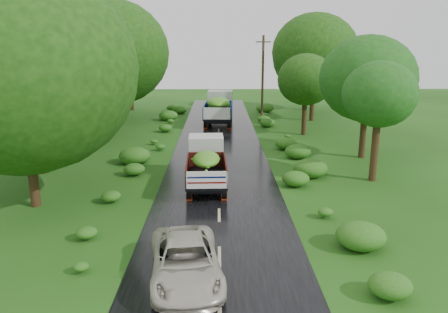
{
  "coord_description": "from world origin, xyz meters",
  "views": [
    {
      "loc": [
        -0.02,
        -14.62,
        7.66
      ],
      "look_at": [
        0.28,
        8.15,
        1.7
      ],
      "focal_mm": 35.0,
      "sensor_mm": 36.0,
      "label": 1
    }
  ],
  "objects_px": {
    "truck_far": "(219,106)",
    "utility_pole": "(263,79)",
    "truck_near": "(206,161)",
    "car": "(186,261)"
  },
  "relations": [
    {
      "from": "truck_far",
      "to": "utility_pole",
      "type": "xyz_separation_m",
      "value": [
        4.19,
        0.3,
        2.61
      ]
    },
    {
      "from": "truck_far",
      "to": "car",
      "type": "relative_size",
      "value": 1.48
    },
    {
      "from": "truck_near",
      "to": "utility_pole",
      "type": "height_order",
      "value": "utility_pole"
    },
    {
      "from": "truck_near",
      "to": "truck_far",
      "type": "bearing_deg",
      "value": 86.07
    },
    {
      "from": "truck_near",
      "to": "car",
      "type": "xyz_separation_m",
      "value": [
        -0.42,
        -10.06,
        -0.67
      ]
    },
    {
      "from": "truck_near",
      "to": "car",
      "type": "height_order",
      "value": "truck_near"
    },
    {
      "from": "car",
      "to": "truck_far",
      "type": "bearing_deg",
      "value": 80.46
    },
    {
      "from": "utility_pole",
      "to": "truck_far",
      "type": "bearing_deg",
      "value": -159.28
    },
    {
      "from": "car",
      "to": "utility_pole",
      "type": "height_order",
      "value": "utility_pole"
    },
    {
      "from": "truck_near",
      "to": "truck_far",
      "type": "relative_size",
      "value": 0.8
    }
  ]
}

